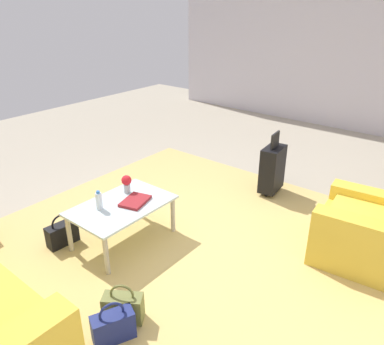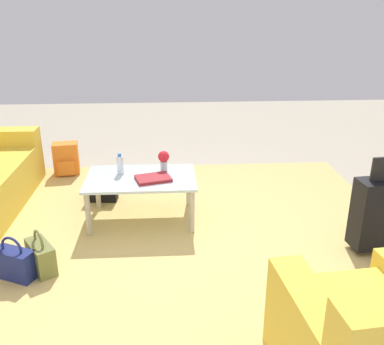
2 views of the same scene
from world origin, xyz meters
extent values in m
plane|color=#A89E89|center=(0.00, 0.00, 0.00)|extent=(12.00, 12.00, 0.00)
cube|color=silver|center=(-5.06, 0.00, 1.55)|extent=(0.12, 8.00, 3.10)
cube|color=tan|center=(0.60, 0.20, 0.00)|extent=(5.20, 4.40, 0.01)
cube|color=gold|center=(-0.90, 1.60, 0.22)|extent=(0.94, 0.98, 0.44)
cube|color=gold|center=(-0.57, 1.63, 0.30)|extent=(0.28, 0.91, 0.60)
cube|color=gold|center=(-1.23, 1.57, 0.30)|extent=(0.28, 0.91, 0.60)
cube|color=yellow|center=(-0.90, 1.55, 0.48)|extent=(0.68, 0.70, 0.08)
cube|color=silver|center=(0.40, -0.50, 0.44)|extent=(1.04, 0.68, 0.02)
cylinder|color=#ADA899|center=(-0.07, -0.21, 0.21)|extent=(0.05, 0.05, 0.42)
cylinder|color=#ADA899|center=(0.87, -0.21, 0.21)|extent=(0.05, 0.05, 0.42)
cylinder|color=#ADA899|center=(-0.07, -0.79, 0.21)|extent=(0.05, 0.05, 0.42)
cylinder|color=#ADA899|center=(0.87, -0.79, 0.21)|extent=(0.05, 0.05, 0.42)
cylinder|color=silver|center=(0.60, -0.60, 0.54)|extent=(0.06, 0.06, 0.18)
cylinder|color=#2D6BBC|center=(0.60, -0.60, 0.64)|extent=(0.04, 0.04, 0.02)
cube|color=maroon|center=(0.28, -0.42, 0.46)|extent=(0.36, 0.30, 0.03)
cylinder|color=#B2B7BC|center=(0.18, -0.65, 0.50)|extent=(0.07, 0.07, 0.10)
sphere|color=red|center=(0.18, -0.65, 0.60)|extent=(0.11, 0.11, 0.11)
cube|color=black|center=(-1.60, 0.20, 0.35)|extent=(0.42, 0.26, 0.60)
cube|color=black|center=(-1.60, 0.20, 0.75)|extent=(0.24, 0.05, 0.20)
cylinder|color=black|center=(-1.74, 0.19, 0.03)|extent=(0.03, 0.05, 0.05)
cylinder|color=black|center=(-1.46, 0.21, 0.03)|extent=(0.03, 0.05, 0.05)
cube|color=olive|center=(1.16, 0.34, 0.12)|extent=(0.29, 0.34, 0.24)
torus|color=olive|center=(1.16, 0.34, 0.26)|extent=(0.13, 0.17, 0.20)
cube|color=black|center=(0.85, -0.96, 0.12)|extent=(0.33, 0.17, 0.24)
torus|color=black|center=(0.85, -0.96, 0.26)|extent=(0.20, 0.04, 0.20)
cube|color=navy|center=(1.33, 0.42, 0.12)|extent=(0.35, 0.26, 0.24)
torus|color=navy|center=(1.33, 0.42, 0.26)|extent=(0.19, 0.10, 0.20)
camera|label=1|loc=(2.59, 2.19, 2.37)|focal=35.00mm
camera|label=2|loc=(0.15, 3.30, 1.96)|focal=40.00mm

